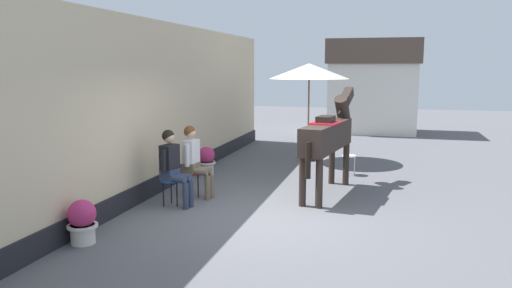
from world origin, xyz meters
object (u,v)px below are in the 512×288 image
object	(u,v)px
seated_visitor_far	(194,158)
flower_planter_farthest	(206,160)
spare_stool_white	(349,158)
flower_planter_nearest	(82,221)
cafe_parasol	(309,72)
seated_visitor_near	(173,164)
saddled_horse_center	(329,136)

from	to	relation	value
seated_visitor_far	flower_planter_farthest	distance (m)	2.22
spare_stool_white	flower_planter_farthest	bearing A→B (deg)	-167.55
seated_visitor_far	flower_planter_nearest	distance (m)	2.90
flower_planter_nearest	spare_stool_white	size ratio (longest dim) A/B	1.39
flower_planter_farthest	cafe_parasol	world-z (taller)	cafe_parasol
seated_visitor_far	cafe_parasol	size ratio (longest dim) A/B	0.54
flower_planter_nearest	cafe_parasol	size ratio (longest dim) A/B	0.25
seated_visitor_near	saddled_horse_center	distance (m)	3.09
spare_stool_white	cafe_parasol	bearing A→B (deg)	127.72
spare_stool_white	seated_visitor_near	bearing A→B (deg)	-129.31
saddled_horse_center	flower_planter_nearest	xyz separation A→B (m)	(-3.03, -3.78, -0.82)
cafe_parasol	spare_stool_white	distance (m)	2.78
seated_visitor_far	spare_stool_white	world-z (taller)	seated_visitor_far
flower_planter_nearest	flower_planter_farthest	xyz separation A→B (m)	(0.05, 4.91, 0.00)
saddled_horse_center	flower_planter_nearest	distance (m)	4.92
flower_planter_nearest	flower_planter_farthest	world-z (taller)	same
saddled_horse_center	cafe_parasol	distance (m)	3.73
seated_visitor_near	flower_planter_nearest	bearing A→B (deg)	-101.76
spare_stool_white	seated_visitor_far	bearing A→B (deg)	-133.81
spare_stool_white	saddled_horse_center	bearing A→B (deg)	-98.40
seated_visitor_far	flower_planter_nearest	size ratio (longest dim) A/B	2.17
saddled_horse_center	flower_planter_nearest	world-z (taller)	saddled_horse_center
flower_planter_nearest	flower_planter_farthest	size ratio (longest dim) A/B	1.00
saddled_horse_center	flower_planter_farthest	xyz separation A→B (m)	(-2.98, 1.13, -0.82)
spare_stool_white	flower_planter_nearest	bearing A→B (deg)	-120.41
seated_visitor_near	flower_planter_farthest	xyz separation A→B (m)	(-0.40, 2.77, -0.44)
seated_visitor_far	flower_planter_nearest	bearing A→B (deg)	-101.87
saddled_horse_center	seated_visitor_far	bearing A→B (deg)	-158.09
flower_planter_nearest	spare_stool_white	world-z (taller)	flower_planter_nearest
flower_planter_nearest	flower_planter_farthest	bearing A→B (deg)	89.46
saddled_horse_center	spare_stool_white	distance (m)	2.02
seated_visitor_far	saddled_horse_center	size ratio (longest dim) A/B	0.47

